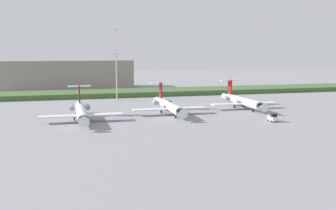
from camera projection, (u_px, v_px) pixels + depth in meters
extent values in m
plane|color=gray|center=(152.00, 105.00, 140.63)|extent=(500.00, 500.00, 0.00)
cube|color=#426033|center=(136.00, 93.00, 172.33)|extent=(320.00, 20.00, 2.09)
cylinder|color=silver|center=(81.00, 113.00, 107.36)|extent=(2.70, 24.00, 2.70)
cone|color=silver|center=(84.00, 121.00, 94.43)|extent=(2.70, 3.00, 2.70)
cone|color=silver|center=(79.00, 106.00, 120.76)|extent=(2.30, 4.00, 2.29)
cube|color=black|center=(83.00, 118.00, 96.19)|extent=(2.02, 1.80, 0.90)
cylinder|color=maroon|center=(81.00, 113.00, 107.38)|extent=(2.76, 3.60, 2.76)
cube|color=silver|center=(59.00, 116.00, 104.98)|extent=(11.00, 3.20, 0.36)
cube|color=silver|center=(103.00, 115.00, 107.98)|extent=(11.00, 3.20, 0.36)
cube|color=maroon|center=(79.00, 94.00, 117.34)|extent=(0.36, 3.20, 5.20)
cube|color=silver|center=(79.00, 86.00, 117.30)|extent=(6.80, 1.80, 0.24)
cylinder|color=gray|center=(72.00, 108.00, 115.56)|extent=(1.50, 3.40, 1.50)
cylinder|color=gray|center=(88.00, 107.00, 116.71)|extent=(1.50, 3.40, 1.50)
cylinder|color=gray|center=(83.00, 123.00, 100.43)|extent=(0.20, 0.20, 0.65)
cylinder|color=black|center=(83.00, 125.00, 100.51)|extent=(0.30, 0.90, 0.90)
cylinder|color=black|center=(74.00, 119.00, 109.45)|extent=(0.35, 0.90, 0.90)
cylinder|color=black|center=(88.00, 118.00, 110.41)|extent=(0.35, 0.90, 0.90)
cylinder|color=silver|center=(169.00, 106.00, 119.75)|extent=(2.70, 24.00, 2.70)
cone|color=silver|center=(182.00, 113.00, 106.82)|extent=(2.70, 3.00, 2.70)
cone|color=silver|center=(158.00, 101.00, 133.15)|extent=(2.29, 4.00, 2.29)
cube|color=black|center=(180.00, 110.00, 108.58)|extent=(2.03, 1.80, 0.90)
cylinder|color=maroon|center=(169.00, 107.00, 119.77)|extent=(2.76, 3.60, 2.76)
cube|color=silver|center=(151.00, 109.00, 117.37)|extent=(11.00, 3.20, 0.36)
cube|color=silver|center=(188.00, 108.00, 120.37)|extent=(11.00, 3.20, 0.36)
cube|color=maroon|center=(161.00, 90.00, 129.73)|extent=(0.36, 3.20, 5.20)
cube|color=silver|center=(160.00, 83.00, 129.69)|extent=(6.80, 1.80, 0.24)
cylinder|color=gray|center=(155.00, 102.00, 127.95)|extent=(1.50, 3.40, 1.50)
cylinder|color=gray|center=(168.00, 102.00, 129.10)|extent=(1.50, 3.40, 1.50)
cylinder|color=gray|center=(176.00, 115.00, 112.82)|extent=(0.20, 0.20, 0.65)
cylinder|color=black|center=(176.00, 117.00, 112.90)|extent=(0.30, 0.90, 0.90)
cylinder|color=black|center=(161.00, 112.00, 121.84)|extent=(0.35, 0.90, 0.90)
cylinder|color=black|center=(173.00, 111.00, 122.80)|extent=(0.35, 0.90, 0.90)
cylinder|color=silver|center=(243.00, 101.00, 131.26)|extent=(2.70, 24.00, 2.70)
cone|color=silver|center=(262.00, 107.00, 118.33)|extent=(2.70, 3.00, 2.70)
cone|color=silver|center=(226.00, 97.00, 144.66)|extent=(2.30, 4.00, 2.29)
cube|color=black|center=(259.00, 105.00, 120.09)|extent=(2.02, 1.80, 0.90)
cylinder|color=maroon|center=(243.00, 102.00, 131.28)|extent=(2.76, 3.60, 2.76)
cube|color=silver|center=(228.00, 104.00, 128.88)|extent=(11.00, 3.20, 0.36)
cube|color=silver|center=(260.00, 103.00, 131.88)|extent=(11.00, 3.20, 0.36)
cube|color=maroon|center=(230.00, 87.00, 141.24)|extent=(0.36, 3.20, 5.20)
cube|color=silver|center=(230.00, 80.00, 141.20)|extent=(6.80, 1.80, 0.24)
cylinder|color=gray|center=(226.00, 98.00, 139.46)|extent=(1.50, 3.40, 1.50)
cylinder|color=gray|center=(237.00, 97.00, 140.61)|extent=(1.50, 3.40, 1.50)
cylinder|color=gray|center=(253.00, 109.00, 124.33)|extent=(0.20, 0.20, 0.65)
cylinder|color=black|center=(253.00, 110.00, 124.41)|extent=(0.30, 0.90, 0.90)
cylinder|color=black|center=(234.00, 107.00, 133.35)|extent=(0.35, 0.90, 0.90)
cylinder|color=black|center=(245.00, 106.00, 134.31)|extent=(0.35, 0.90, 0.90)
cylinder|color=#B2B2B7|center=(117.00, 78.00, 152.42)|extent=(0.50, 0.50, 17.66)
cylinder|color=#B2B2B7|center=(116.00, 43.00, 150.54)|extent=(0.28, 0.28, 9.51)
cube|color=#B2B2B7|center=(116.00, 54.00, 151.14)|extent=(4.40, 0.20, 0.20)
sphere|color=red|center=(116.00, 30.00, 149.85)|extent=(0.50, 0.50, 0.50)
cube|color=gray|center=(67.00, 74.00, 201.61)|extent=(66.19, 23.00, 14.60)
cube|color=silver|center=(273.00, 118.00, 107.39)|extent=(1.70, 3.20, 1.10)
cube|color=black|center=(274.00, 115.00, 106.72)|extent=(1.36, 1.10, 0.90)
cylinder|color=black|center=(272.00, 121.00, 106.36)|extent=(0.22, 0.60, 0.60)
cylinder|color=black|center=(277.00, 121.00, 106.74)|extent=(0.22, 0.60, 0.60)
cylinder|color=black|center=(268.00, 120.00, 108.20)|extent=(0.22, 0.60, 0.60)
cylinder|color=black|center=(273.00, 120.00, 108.58)|extent=(0.22, 0.60, 0.60)
cone|color=orange|center=(273.00, 118.00, 112.08)|extent=(0.44, 0.44, 0.55)
cone|color=orange|center=(282.00, 117.00, 113.63)|extent=(0.44, 0.44, 0.55)
cone|color=orange|center=(290.00, 117.00, 113.53)|extent=(0.44, 0.44, 0.55)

